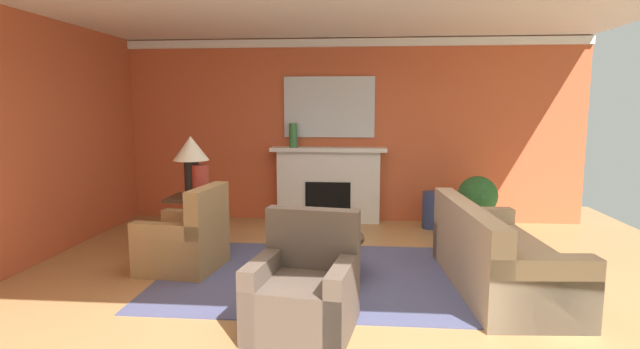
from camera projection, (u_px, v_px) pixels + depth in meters
name	position (u px, v px, depth m)	size (l,w,h in m)	color
ground_plane	(328.00, 286.00, 5.03)	(8.86, 8.86, 0.00)	tan
wall_fireplace	(342.00, 131.00, 7.85)	(7.42, 0.12, 2.86)	#C65633
wall_window	(15.00, 141.00, 5.43)	(0.12, 6.60, 2.86)	#C65633
crown_moulding	(342.00, 43.00, 7.59)	(7.42, 0.08, 0.12)	white
area_rug	(317.00, 276.00, 5.32)	(3.33, 2.34, 0.01)	#4C517A
fireplace	(328.00, 187.00, 7.78)	(1.80, 0.35, 1.18)	white
mantel_mirror	(329.00, 107.00, 7.73)	(1.42, 0.04, 0.94)	silver
sofa	(496.00, 259.00, 4.94)	(1.04, 2.16, 0.85)	tan
armchair_near_window	(186.00, 243.00, 5.50)	(0.89, 0.89, 0.95)	#9E7A4C
armchair_facing_fireplace	(304.00, 293.00, 4.02)	(0.91, 0.91, 0.95)	brown
coffee_table	(317.00, 246.00, 5.28)	(1.00, 1.00, 0.45)	#3D2D1E
side_table	(193.00, 220.00, 6.23)	(0.56, 0.56, 0.70)	#3D2D1E
table_lamp	(191.00, 154.00, 6.11)	(0.44, 0.44, 0.75)	black
vase_mantel_left	(293.00, 135.00, 7.67)	(0.13, 0.13, 0.37)	#33703D
vase_on_side_table	(201.00, 182.00, 6.03)	(0.20, 0.20, 0.41)	#9E3328
vase_tall_corner	(432.00, 210.00, 7.39)	(0.29, 0.29, 0.56)	navy
book_red_cover	(325.00, 230.00, 5.41)	(0.20, 0.19, 0.05)	tan
book_art_folio	(319.00, 232.00, 5.11)	(0.22, 0.16, 0.06)	navy
potted_plant	(477.00, 200.00, 7.05)	(0.56, 0.56, 0.83)	#BCB29E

